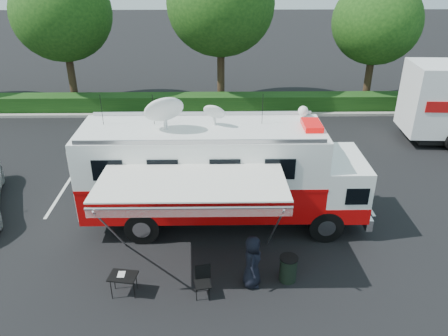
{
  "coord_description": "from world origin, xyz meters",
  "views": [
    {
      "loc": [
        -0.21,
        -13.09,
        8.78
      ],
      "look_at": [
        0.0,
        0.5,
        1.9
      ],
      "focal_mm": 35.0,
      "sensor_mm": 36.0,
      "label": 1
    }
  ],
  "objects": [
    {
      "name": "person",
      "position": [
        0.75,
        -3.26,
        0.0
      ],
      "size": [
        0.59,
        0.85,
        1.64
      ],
      "primitive_type": "imported",
      "rotation": [
        0.0,
        0.0,
        1.48
      ],
      "color": "black",
      "rests_on": "ground_plane"
    },
    {
      "name": "stall_lines",
      "position": [
        -0.5,
        3.0,
        0.0
      ],
      "size": [
        24.12,
        5.5,
        0.01
      ],
      "color": "silver",
      "rests_on": "ground_plane"
    },
    {
      "name": "command_truck",
      "position": [
        -0.08,
        -0.0,
        1.97
      ],
      "size": [
        9.56,
        2.63,
        4.59
      ],
      "color": "black",
      "rests_on": "ground_plane"
    },
    {
      "name": "awning",
      "position": [
        -0.94,
        -2.73,
        2.96
      ],
      "size": [
        5.22,
        2.69,
        3.15
      ],
      "color": "silver",
      "rests_on": "ground_plane"
    },
    {
      "name": "folding_table",
      "position": [
        -2.88,
        -3.6,
        0.6
      ],
      "size": [
        0.84,
        0.65,
        0.65
      ],
      "color": "black",
      "rests_on": "ground_plane"
    },
    {
      "name": "ground_plane",
      "position": [
        0.0,
        0.0,
        0.0
      ],
      "size": [
        120.0,
        120.0,
        0.0
      ],
      "primitive_type": "plane",
      "color": "black",
      "rests_on": "ground"
    },
    {
      "name": "back_border",
      "position": [
        1.14,
        12.9,
        5.0
      ],
      "size": [
        60.0,
        6.14,
        8.87
      ],
      "color": "#9E998E",
      "rests_on": "ground_plane"
    },
    {
      "name": "folding_chair",
      "position": [
        -0.65,
        -3.63,
        0.54
      ],
      "size": [
        0.51,
        0.53,
        0.92
      ],
      "color": "black",
      "rests_on": "ground_plane"
    },
    {
      "name": "trash_bin",
      "position": [
        1.82,
        -3.09,
        0.41
      ],
      "size": [
        0.54,
        0.54,
        0.81
      ],
      "color": "black",
      "rests_on": "ground_plane"
    }
  ]
}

